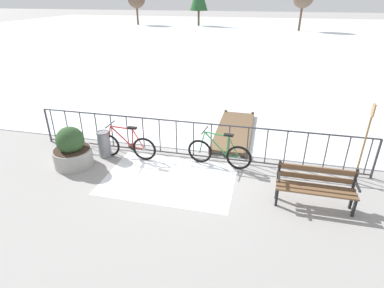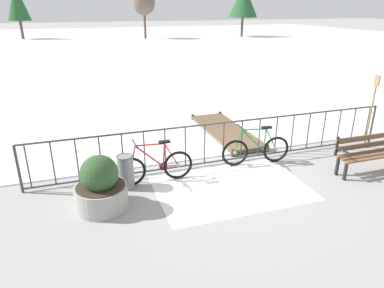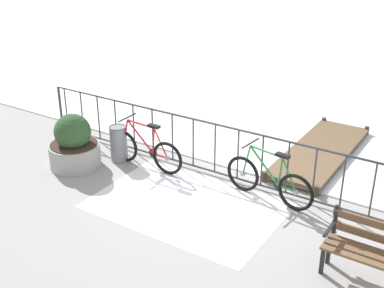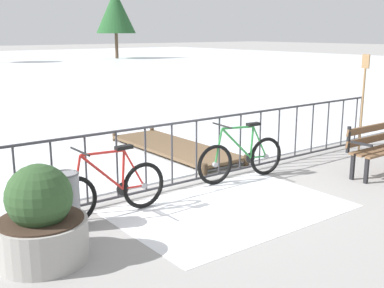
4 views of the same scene
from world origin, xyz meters
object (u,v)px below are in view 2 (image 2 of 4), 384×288
Objects in this scene: trash_bin at (126,172)px; bicycle_near_railing at (256,150)px; park_bench at (368,151)px; bicycle_second at (155,167)px; planter_with_shrub at (101,187)px; oar_upright at (372,107)px.

bicycle_near_railing is at bearing 3.60° from trash_bin.
park_bench is 2.19× the size of trash_bin.
bicycle_near_railing is 2.52m from park_bench.
planter_with_shrub is (-1.20, -0.70, 0.08)m from bicycle_second.
bicycle_second is at bearing -178.73° from oar_upright.
oar_upright is (6.48, 0.17, 0.76)m from trash_bin.
park_bench is (4.76, -1.01, 0.14)m from bicycle_second.
oar_upright reaches higher than bicycle_second.
bicycle_second is 0.64m from trash_bin.
planter_with_shrub reaches higher than bicycle_second.
bicycle_near_railing is at bearing 12.96° from planter_with_shrub.
oar_upright is (3.31, -0.03, 0.77)m from bicycle_near_railing.
planter_with_shrub is at bearing 176.95° from park_bench.
planter_with_shrub is (-5.96, 0.32, -0.06)m from park_bench.
oar_upright is at bearing 46.54° from park_bench.
park_bench is at bearing -27.85° from bicycle_near_railing.
planter_with_shrub reaches higher than park_bench.
oar_upright is at bearing 1.27° from bicycle_second.
park_bench is at bearing -12.04° from bicycle_second.
bicycle_second is 5.89m from oar_upright.
oar_upright is (7.04, 0.83, 0.69)m from planter_with_shrub.
planter_with_shrub is at bearing -167.04° from bicycle_near_railing.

